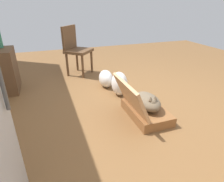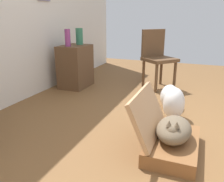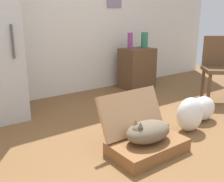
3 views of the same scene
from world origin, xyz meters
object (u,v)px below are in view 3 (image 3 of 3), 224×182
at_px(suitcase_base, 148,147).
at_px(vase_short, 144,40).
at_px(plastic_bag_white, 190,114).
at_px(plastic_bag_clear, 203,108).
at_px(chair, 219,66).
at_px(vase_tall, 130,41).
at_px(cat, 148,131).
at_px(side_table, 137,68).

distance_m(suitcase_base, vase_short, 2.42).
xyz_separation_m(plastic_bag_white, plastic_bag_clear, (0.36, 0.10, -0.04)).
distance_m(plastic_bag_clear, chair, 0.95).
height_order(plastic_bag_white, vase_tall, vase_tall).
xyz_separation_m(cat, chair, (1.86, 0.52, 0.30)).
relative_size(plastic_bag_clear, side_table, 0.51).
height_order(plastic_bag_clear, vase_tall, vase_tall).
relative_size(plastic_bag_white, plastic_bag_clear, 1.06).
height_order(plastic_bag_clear, chair, chair).
distance_m(plastic_bag_clear, vase_tall, 1.73).
height_order(cat, chair, chair).
height_order(suitcase_base, cat, cat).
distance_m(cat, side_table, 2.24).
xyz_separation_m(cat, plastic_bag_white, (0.69, 0.09, -0.03)).
bearing_deg(vase_tall, suitcase_base, -125.67).
bearing_deg(plastic_bag_white, vase_short, 62.35).
xyz_separation_m(cat, side_table, (1.41, 1.74, 0.13)).
relative_size(suitcase_base, chair, 0.74).
relative_size(cat, chair, 0.57).
height_order(cat, plastic_bag_clear, cat).
bearing_deg(plastic_bag_clear, plastic_bag_white, -164.91).
distance_m(plastic_bag_clear, vase_short, 1.74).
height_order(plastic_bag_white, plastic_bag_clear, plastic_bag_white).
xyz_separation_m(cat, plastic_bag_clear, (1.05, 0.19, -0.07)).
bearing_deg(cat, plastic_bag_clear, 10.01).
bearing_deg(plastic_bag_clear, vase_short, 72.18).
height_order(plastic_bag_white, vase_short, vase_short).
bearing_deg(suitcase_base, vase_tall, 54.33).
height_order(cat, vase_short, vase_short).
distance_m(plastic_bag_white, chair, 1.29).
bearing_deg(vase_tall, plastic_bag_white, -109.25).
height_order(vase_tall, vase_short, vase_short).
bearing_deg(plastic_bag_clear, suitcase_base, -169.92).
relative_size(suitcase_base, side_table, 1.00).
distance_m(suitcase_base, vase_tall, 2.30).
distance_m(plastic_bag_clear, side_table, 1.61).
bearing_deg(suitcase_base, side_table, 51.05).
xyz_separation_m(side_table, chair, (0.45, -1.22, 0.17)).
bearing_deg(plastic_bag_white, chair, 20.29).
bearing_deg(side_table, vase_tall, 166.21).
bearing_deg(chair, side_table, 151.59).
height_order(suitcase_base, chair, chair).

